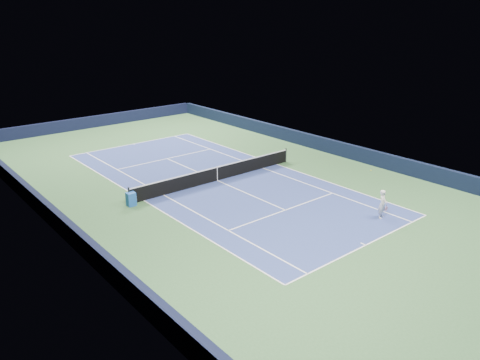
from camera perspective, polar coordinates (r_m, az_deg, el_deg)
ground at (r=31.17m, az=-2.78°, el=-0.08°), size 40.00×40.00×0.00m
wall_far at (r=47.80m, az=-17.37°, el=6.80°), size 22.00×0.35×1.10m
wall_right at (r=38.17m, az=10.32°, el=4.24°), size 0.35×40.00×1.10m
wall_left at (r=26.43m, az=-21.93°, el=-4.07°), size 0.35×40.00×1.10m
court_surface at (r=31.17m, az=-2.78°, el=-0.07°), size 10.97×23.77×0.01m
baseline_far at (r=40.88m, az=-12.90°, el=4.32°), size 10.97×0.08×0.00m
baseline_near at (r=23.55m, az=15.09°, el=-7.67°), size 10.97×0.08×0.00m
sideline_doubles_right at (r=34.55m, az=4.50°, el=1.92°), size 0.08×23.77×0.00m
sideline_doubles_left at (r=28.45m, az=-11.64°, el=-2.47°), size 0.08×23.77×0.00m
sideline_singles_right at (r=33.66m, az=2.82°, el=1.46°), size 0.08×23.77×0.00m
sideline_singles_left at (r=29.06m, az=-9.27°, el=-1.83°), size 0.08×23.77×0.00m
service_line_far at (r=36.24m, az=-8.90°, el=2.60°), size 8.23×0.08×0.00m
service_line_near at (r=26.68m, az=5.54°, el=-3.67°), size 8.23×0.08×0.00m
center_service_line at (r=31.17m, az=-2.78°, el=-0.06°), size 0.08×12.80×0.00m
center_mark_far at (r=40.75m, az=-12.80°, el=4.27°), size 0.08×0.30×0.00m
center_mark_near at (r=23.62m, az=14.79°, el=-7.55°), size 0.08×0.30×0.00m
tennis_net at (r=31.01m, az=-2.80°, el=0.80°), size 12.90×0.10×1.07m
sponsor_cube at (r=27.76m, az=-13.13°, el=-2.28°), size 0.58×0.47×0.81m
tennis_player at (r=26.48m, az=16.98°, el=-2.81°), size 0.80×1.31×2.47m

